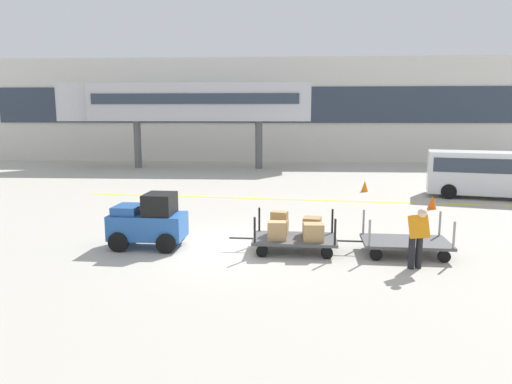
{
  "coord_description": "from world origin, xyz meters",
  "views": [
    {
      "loc": [
        1.59,
        -13.11,
        3.79
      ],
      "look_at": [
        0.75,
        1.24,
        1.41
      ],
      "focal_mm": 33.09,
      "sensor_mm": 36.0,
      "label": 1
    }
  ],
  "objects_px": {
    "safety_cone_near": "(365,186)",
    "baggage_cart_middle": "(405,242)",
    "baggage_handler": "(418,235)",
    "safety_cone_far": "(432,202)",
    "baggage_tug": "(149,222)",
    "shuttle_van": "(483,171)",
    "baggage_cart_lead": "(296,233)"
  },
  "relations": [
    {
      "from": "baggage_tug",
      "to": "safety_cone_far",
      "type": "relative_size",
      "value": 3.9
    },
    {
      "from": "baggage_handler",
      "to": "shuttle_van",
      "type": "relative_size",
      "value": 0.3
    },
    {
      "from": "baggage_tug",
      "to": "safety_cone_far",
      "type": "distance_m",
      "value": 11.63
    },
    {
      "from": "baggage_cart_middle",
      "to": "safety_cone_near",
      "type": "height_order",
      "value": "baggage_cart_middle"
    },
    {
      "from": "baggage_tug",
      "to": "baggage_handler",
      "type": "relative_size",
      "value": 1.37
    },
    {
      "from": "baggage_cart_middle",
      "to": "baggage_handler",
      "type": "xyz_separation_m",
      "value": [
        -0.03,
        -1.22,
        0.52
      ]
    },
    {
      "from": "baggage_handler",
      "to": "shuttle_van",
      "type": "height_order",
      "value": "shuttle_van"
    },
    {
      "from": "baggage_cart_middle",
      "to": "shuttle_van",
      "type": "distance_m",
      "value": 11.04
    },
    {
      "from": "shuttle_van",
      "to": "baggage_tug",
      "type": "bearing_deg",
      "value": -145.2
    },
    {
      "from": "safety_cone_far",
      "to": "safety_cone_near",
      "type": "bearing_deg",
      "value": 115.49
    },
    {
      "from": "baggage_cart_lead",
      "to": "shuttle_van",
      "type": "bearing_deg",
      "value": 46.23
    },
    {
      "from": "baggage_cart_lead",
      "to": "safety_cone_near",
      "type": "relative_size",
      "value": 5.51
    },
    {
      "from": "baggage_cart_lead",
      "to": "baggage_handler",
      "type": "height_order",
      "value": "baggage_handler"
    },
    {
      "from": "baggage_cart_lead",
      "to": "safety_cone_near",
      "type": "bearing_deg",
      "value": 70.71
    },
    {
      "from": "safety_cone_near",
      "to": "baggage_handler",
      "type": "bearing_deg",
      "value": -93.52
    },
    {
      "from": "baggage_tug",
      "to": "baggage_cart_lead",
      "type": "relative_size",
      "value": 0.71
    },
    {
      "from": "baggage_cart_middle",
      "to": "baggage_tug",
      "type": "bearing_deg",
      "value": 177.42
    },
    {
      "from": "safety_cone_near",
      "to": "baggage_tug",
      "type": "bearing_deg",
      "value": -127.22
    },
    {
      "from": "baggage_tug",
      "to": "safety_cone_near",
      "type": "distance_m",
      "value": 13.0
    },
    {
      "from": "baggage_handler",
      "to": "safety_cone_far",
      "type": "relative_size",
      "value": 2.84
    },
    {
      "from": "safety_cone_near",
      "to": "safety_cone_far",
      "type": "height_order",
      "value": "same"
    },
    {
      "from": "baggage_cart_lead",
      "to": "baggage_cart_middle",
      "type": "bearing_deg",
      "value": -3.2
    },
    {
      "from": "baggage_tug",
      "to": "safety_cone_near",
      "type": "relative_size",
      "value": 3.9
    },
    {
      "from": "shuttle_van",
      "to": "safety_cone_far",
      "type": "bearing_deg",
      "value": -137.5
    },
    {
      "from": "baggage_tug",
      "to": "baggage_handler",
      "type": "bearing_deg",
      "value": -12.22
    },
    {
      "from": "baggage_tug",
      "to": "baggage_cart_middle",
      "type": "relative_size",
      "value": 0.71
    },
    {
      "from": "shuttle_van",
      "to": "safety_cone_far",
      "type": "height_order",
      "value": "shuttle_van"
    },
    {
      "from": "safety_cone_near",
      "to": "baggage_cart_middle",
      "type": "bearing_deg",
      "value": -93.79
    },
    {
      "from": "baggage_handler",
      "to": "safety_cone_near",
      "type": "distance_m",
      "value": 11.93
    },
    {
      "from": "baggage_tug",
      "to": "safety_cone_far",
      "type": "height_order",
      "value": "baggage_tug"
    },
    {
      "from": "shuttle_van",
      "to": "safety_cone_far",
      "type": "xyz_separation_m",
      "value": [
        -3.12,
        -2.86,
        -0.96
      ]
    },
    {
      "from": "baggage_tug",
      "to": "safety_cone_near",
      "type": "xyz_separation_m",
      "value": [
        7.86,
        10.35,
        -0.48
      ]
    }
  ]
}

